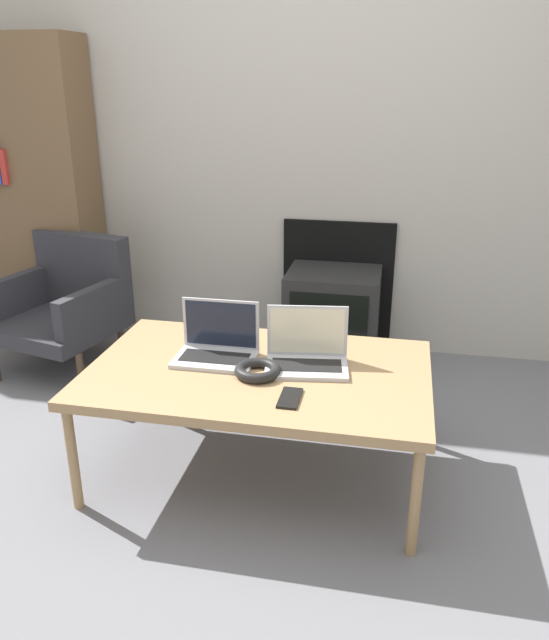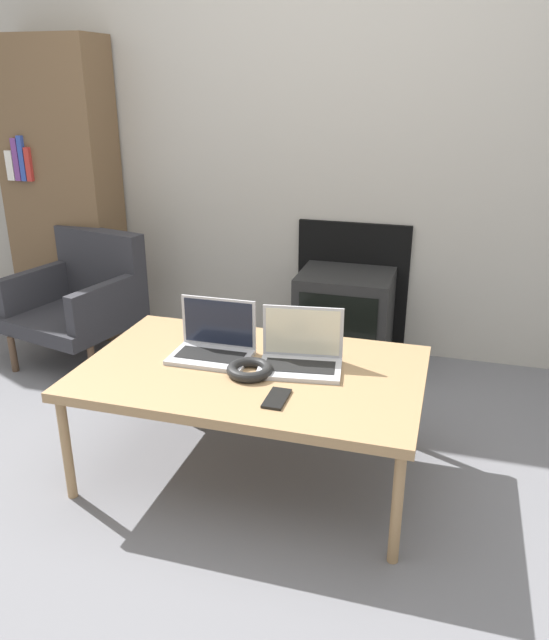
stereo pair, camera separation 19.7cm
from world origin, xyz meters
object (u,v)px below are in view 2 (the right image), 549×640
laptop_left (214,343)px  laptop_right (301,354)px  tv (344,319)px  headphones (250,370)px  phone (277,398)px  armchair (84,294)px

laptop_left → laptop_right: 0.35m
laptop_left → laptop_right: size_ratio=0.93×
laptop_right → tv: 1.04m
laptop_right → headphones: 0.20m
laptop_left → laptop_right: same height
laptop_left → laptop_right: (0.35, -0.00, 0.00)m
headphones → phone: 0.21m
laptop_right → phone: 0.28m
phone → tv: size_ratio=0.28×
laptop_right → phone: laptop_right is taller
armchair → phone: bearing=-22.8°
armchair → laptop_right: bearing=-14.4°
laptop_right → armchair: armchair is taller
headphones → phone: headphones is taller
headphones → phone: (0.15, -0.15, -0.01)m
laptop_left → phone: laptop_left is taller
laptop_left → armchair: size_ratio=0.44×
headphones → laptop_right: bearing=37.1°
headphones → armchair: 1.51m
phone → laptop_left: bearing=140.4°
phone → laptop_right: bearing=87.2°
tv → phone: bearing=-89.9°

